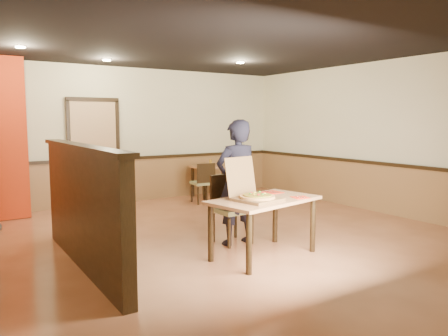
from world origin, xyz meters
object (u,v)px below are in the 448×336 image
object	(u,v)px
diner_chair	(230,206)
condiment	(210,163)
side_chair_right	(241,175)
main_table	(264,207)
pizza_box	(254,195)
side_chair_left	(204,181)
diner	(237,183)
side_table	(208,173)

from	to	relation	value
diner_chair	condiment	xyz separation A→B (m)	(1.57, 3.15, 0.25)
side_chair_right	main_table	bearing A→B (deg)	27.50
pizza_box	side_chair_left	bearing A→B (deg)	58.82
main_table	diner	distance (m)	0.68
diner_chair	condiment	size ratio (longest dim) A/B	6.14
side_chair_right	diner_chair	bearing A→B (deg)	20.69
main_table	side_chair_left	bearing A→B (deg)	60.64
side_table	diner	xyz separation A→B (m)	(-1.56, -3.43, 0.34)
side_chair_right	pizza_box	xyz separation A→B (m)	(-2.24, -3.50, 0.29)
condiment	pizza_box	bearing A→B (deg)	-113.79
side_table	diner	distance (m)	3.78
diner_chair	side_chair_left	xyz separation A→B (m)	(1.12, 2.67, -0.06)
diner_chair	main_table	bearing A→B (deg)	-92.36
main_table	side_chair_left	xyz separation A→B (m)	(1.12, 3.46, -0.18)
diner_chair	condiment	bearing A→B (deg)	61.58
diner_chair	side_chair_left	bearing A→B (deg)	65.34
main_table	pizza_box	size ratio (longest dim) A/B	2.31
side_chair_left	pizza_box	bearing A→B (deg)	75.36
main_table	side_chair_right	distance (m)	4.04
side_chair_left	pizza_box	world-z (taller)	pizza_box
main_table	condiment	world-z (taller)	condiment
main_table	side_chair_right	size ratio (longest dim) A/B	1.59
side_chair_right	side_table	distance (m)	0.78
side_chair_left	side_table	size ratio (longest dim) A/B	1.21
pizza_box	condiment	distance (m)	4.34
main_table	pizza_box	distance (m)	0.25
side_chair_left	condiment	bearing A→B (deg)	-127.50
side_chair_left	pizza_box	xyz separation A→B (m)	(-1.30, -3.49, 0.35)
main_table	diner	xyz separation A→B (m)	(0.02, 0.64, 0.23)
condiment	side_chair_right	bearing A→B (deg)	-43.94
condiment	side_chair_left	bearing A→B (deg)	-133.29
diner	condiment	bearing A→B (deg)	-113.59
side_chair_right	pizza_box	bearing A→B (deg)	25.64
diner_chair	side_table	size ratio (longest dim) A/B	1.37
side_chair_right	condiment	size ratio (longest dim) A/B	6.19
side_chair_right	pizza_box	world-z (taller)	pizza_box
side_chair_right	side_table	xyz separation A→B (m)	(-0.49, 0.61, 0.00)
diner	side_table	bearing A→B (deg)	-112.81
side_chair_left	pizza_box	distance (m)	3.75
side_chair_right	diner	size ratio (longest dim) A/B	0.55
diner_chair	side_chair_right	distance (m)	3.38
diner_chair	diner	bearing A→B (deg)	-84.99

